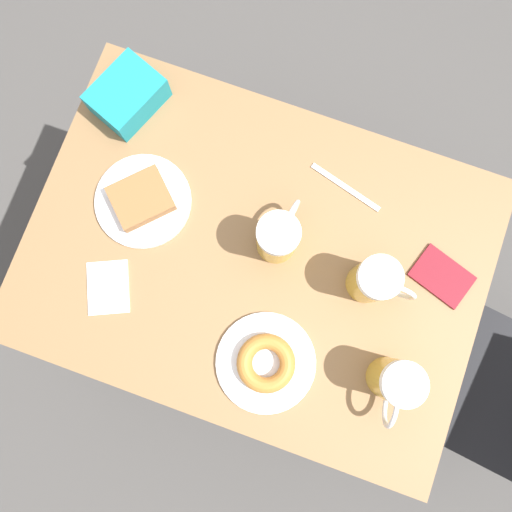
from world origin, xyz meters
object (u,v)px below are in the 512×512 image
beer_mug_center (374,281)px  beer_mug_right (278,237)px  plate_with_cake (142,200)px  plate_with_donut (266,363)px  napkin_folded (108,287)px  fork (346,187)px  blue_pouch (127,96)px  passport_near_edge (442,276)px  beer_mug_left (395,382)px

beer_mug_center → beer_mug_right: (-0.02, -0.22, 0.00)m
plate_with_cake → beer_mug_right: 0.32m
plate_with_donut → napkin_folded: 0.38m
fork → blue_pouch: (-0.03, -0.53, 0.03)m
blue_pouch → passport_near_edge: bearing=79.6°
beer_mug_left → passport_near_edge: (-0.25, 0.05, -0.07)m
beer_mug_left → beer_mug_right: (-0.20, -0.32, 0.00)m
plate_with_donut → beer_mug_left: 0.27m
plate_with_cake → beer_mug_right: size_ratio=1.51×
beer_mug_right → beer_mug_left: bearing=57.8°
plate_with_cake → fork: (-0.18, 0.42, -0.01)m
plate_with_cake → plate_with_donut: 0.45m
beer_mug_left → napkin_folded: beer_mug_left is taller
beer_mug_left → blue_pouch: 0.85m
beer_mug_left → fork: beer_mug_left is taller
plate_with_cake → beer_mug_center: (0.01, 0.53, 0.06)m
beer_mug_center → fork: 0.23m
plate_with_cake → blue_pouch: bearing=-151.5°
napkin_folded → blue_pouch: size_ratio=0.76×
beer_mug_right → beer_mug_center: bearing=84.9°
plate_with_cake → blue_pouch: size_ratio=1.15×
plate_with_donut → napkin_folded: bearing=-95.3°
plate_with_donut → blue_pouch: bearing=-132.6°
beer_mug_right → napkin_folded: (0.22, -0.32, -0.07)m
plate_with_cake → beer_mug_right: (-0.01, 0.31, 0.06)m
plate_with_cake → beer_mug_left: 0.66m
beer_mug_right → fork: 0.21m
plate_with_donut → beer_mug_left: beer_mug_left is taller
blue_pouch → beer_mug_left: bearing=61.9°
napkin_folded → beer_mug_left: bearing=91.7°
passport_near_edge → blue_pouch: blue_pouch is taller
plate_with_cake → beer_mug_left: (0.19, 0.63, 0.06)m
plate_with_donut → napkin_folded: size_ratio=1.50×
beer_mug_left → napkin_folded: (0.02, -0.63, -0.07)m
beer_mug_center → passport_near_edge: bearing=115.5°
plate_with_cake → plate_with_donut: (0.24, 0.38, 0.00)m
napkin_folded → fork: 0.57m
plate_with_cake → napkin_folded: (0.21, -0.00, -0.01)m
beer_mug_right → blue_pouch: bearing=-114.9°
beer_mug_left → passport_near_edge: beer_mug_left is taller
napkin_folded → plate_with_donut: bearing=84.7°
plate_with_donut → fork: plate_with_donut is taller
plate_with_cake → fork: plate_with_cake is taller
plate_with_cake → napkin_folded: 0.21m
beer_mug_center → napkin_folded: bearing=-69.5°
beer_mug_left → beer_mug_center: (-0.18, -0.10, 0.00)m
beer_mug_center → fork: bearing=-149.6°
beer_mug_right → passport_near_edge: (-0.05, 0.37, -0.07)m
beer_mug_right → passport_near_edge: 0.38m
napkin_folded → beer_mug_right: bearing=124.7°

